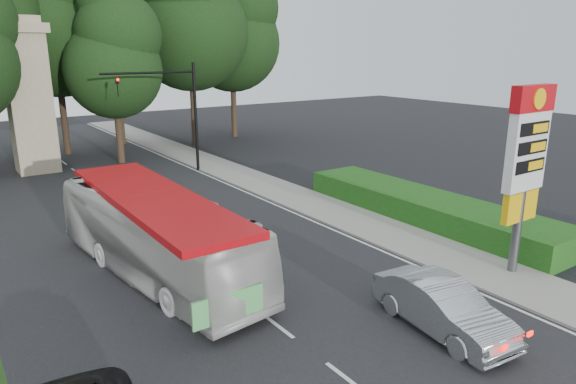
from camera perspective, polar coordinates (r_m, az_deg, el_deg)
road_surface at (r=22.45m, az=-12.95°, el=-5.67°), size 14.00×80.00×0.02m
sidewalk_right at (r=26.54m, az=4.24°, el=-1.87°), size 3.00×80.00×0.12m
hedge at (r=25.71m, az=15.14°, el=-1.70°), size 3.00×14.00×1.20m
gas_station_pylon at (r=19.64m, az=24.97°, el=3.72°), size 2.10×0.45×6.85m
traffic_signal_mast at (r=34.40m, az=-12.31°, el=9.67°), size 6.10×0.35×7.20m
monument at (r=38.09m, az=-26.85°, el=9.57°), size 3.00×3.00×10.05m
tree_center_right at (r=43.53m, az=-24.84°, el=18.19°), size 9.24×9.24×18.15m
tree_east_near at (r=46.62m, az=-18.86°, el=16.84°), size 8.12×8.12×15.95m
tree_east_mid at (r=44.75m, az=-10.99°, el=19.60°), size 9.52×9.52×18.70m
tree_far_east at (r=48.72m, az=-6.31°, el=18.24°), size 8.68×8.68×17.05m
tree_monument_right at (r=38.69m, az=-18.99°, el=14.77°), size 6.72×6.72×13.20m
transit_bus at (r=19.05m, az=-14.53°, el=-4.74°), size 3.94×11.30×3.08m
sedan_silver at (r=15.94m, az=16.81°, el=-12.11°), size 2.10×4.75×1.52m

